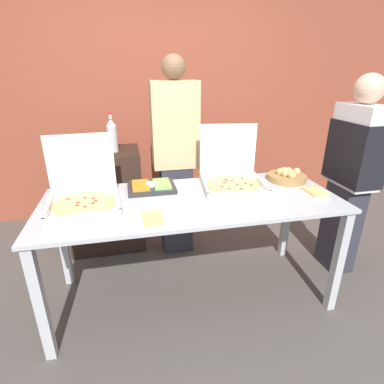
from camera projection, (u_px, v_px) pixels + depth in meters
ground_plane at (192, 293)px, 2.40m from camera, size 16.00×16.00×0.00m
brick_wall_behind at (160, 95)px, 3.40m from camera, size 10.00×0.06×2.80m
buffet_table at (192, 212)px, 2.12m from camera, size 2.05×0.83×0.83m
pizza_box_far_right at (231, 176)px, 2.29m from camera, size 0.50×0.52×0.45m
pizza_box_far_left at (84, 194)px, 1.96m from camera, size 0.48×0.49×0.44m
paper_plate_front_center at (153, 219)px, 1.77m from camera, size 0.20×0.20×0.03m
paper_plate_front_left at (315, 192)px, 2.16m from camera, size 0.21×0.21×0.03m
veggie_tray at (151, 187)px, 2.23m from camera, size 0.35×0.27×0.05m
bread_basket at (287, 176)px, 2.41m from camera, size 0.30×0.30×0.10m
sideboard_podium at (106, 199)px, 2.93m from camera, size 0.70×0.51×0.97m
soda_bottle at (112, 135)px, 2.67m from camera, size 0.09×0.09×0.35m
soda_can_silver at (100, 146)px, 2.68m from camera, size 0.07×0.07×0.12m
soda_can_colored at (96, 142)px, 2.80m from camera, size 0.07×0.07×0.12m
person_guest_cap at (175, 158)px, 2.67m from camera, size 0.40×0.22×1.78m
person_server_vest at (352, 169)px, 2.41m from camera, size 0.24×0.42×1.64m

